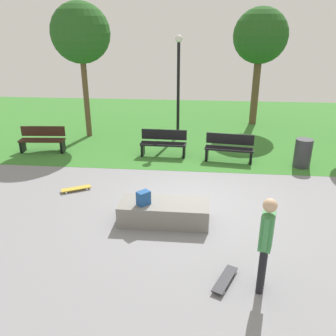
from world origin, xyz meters
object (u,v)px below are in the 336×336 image
object	(u,v)px
park_bench_far_left	(229,147)
tree_young_birch	(81,34)
concrete_ledge	(164,212)
skater_performing_trick	(266,238)
park_bench_far_right	(42,139)
lamp_post	(178,77)
skateboard_spare	(76,188)
tree_broad_elm	(260,37)
trash_bin	(303,153)
backpack_on_ledge	(143,198)
park_bench_near_path	(164,142)
skateboard_by_ledge	(225,279)

from	to	relation	value
park_bench_far_left	tree_young_birch	distance (m)	7.11
concrete_ledge	park_bench_far_left	distance (m)	4.56
skater_performing_trick	park_bench_far_right	xyz separation A→B (m)	(-6.83, 6.60, -0.53)
concrete_ledge	lamp_post	distance (m)	7.15
concrete_ledge	skateboard_spare	bearing A→B (deg)	151.74
tree_broad_elm	trash_bin	xyz separation A→B (m)	(0.86, -5.51, -3.40)
tree_broad_elm	trash_bin	bearing A→B (deg)	-81.14
backpack_on_ledge	park_bench_far_right	xyz separation A→B (m)	(-4.49, 4.66, -0.17)
lamp_post	trash_bin	bearing A→B (deg)	-34.52
park_bench_near_path	park_bench_far_left	bearing A→B (deg)	-7.96
lamp_post	park_bench_far_left	bearing A→B (deg)	-53.50
park_bench_far_left	tree_broad_elm	size ratio (longest dim) A/B	0.32
skateboard_by_ledge	skateboard_spare	xyz separation A→B (m)	(-3.91, 3.38, 0.00)
skater_performing_trick	tree_broad_elm	bearing A→B (deg)	83.32
backpack_on_ledge	skater_performing_trick	size ratio (longest dim) A/B	0.19
skateboard_by_ledge	skateboard_spare	size ratio (longest dim) A/B	1.02
lamp_post	skateboard_spare	bearing A→B (deg)	-114.48
skateboard_by_ledge	park_bench_near_path	xyz separation A→B (m)	(-1.80, 6.50, 0.42)
lamp_post	trash_bin	distance (m)	5.52
concrete_ledge	park_bench_far_right	distance (m)	6.70
concrete_ledge	tree_young_birch	size ratio (longest dim) A/B	0.40
skateboard_by_ledge	park_bench_far_left	size ratio (longest dim) A/B	0.49
skateboard_spare	backpack_on_ledge	bearing A→B (deg)	-35.27
concrete_ledge	lamp_post	xyz separation A→B (m)	(-0.16, 6.80, 2.20)
skateboard_spare	trash_bin	world-z (taller)	trash_bin
skateboard_spare	tree_young_birch	bearing A→B (deg)	103.67
skateboard_spare	park_bench_far_left	bearing A→B (deg)	32.59
skateboard_by_ledge	park_bench_far_right	size ratio (longest dim) A/B	0.50
skater_performing_trick	backpack_on_ledge	bearing A→B (deg)	140.38
skater_performing_trick	park_bench_near_path	size ratio (longest dim) A/B	1.07
tree_broad_elm	lamp_post	size ratio (longest dim) A/B	1.28
park_bench_far_left	concrete_ledge	bearing A→B (deg)	-112.78
park_bench_far_right	tree_broad_elm	world-z (taller)	tree_broad_elm
skater_performing_trick	lamp_post	world-z (taller)	lamp_post
skateboard_by_ledge	backpack_on_ledge	bearing A→B (deg)	133.28
park_bench_far_right	skater_performing_trick	bearing A→B (deg)	-43.99
skateboard_by_ledge	park_bench_far_left	world-z (taller)	park_bench_far_left
backpack_on_ledge	trash_bin	size ratio (longest dim) A/B	0.34
skater_performing_trick	tree_young_birch	xyz separation A→B (m)	(-5.78, 8.72, 3.01)
backpack_on_ledge	skateboard_spare	distance (m)	2.71
park_bench_far_right	tree_young_birch	world-z (taller)	tree_young_birch
skater_performing_trick	park_bench_near_path	distance (m)	7.03
tree_broad_elm	backpack_on_ledge	bearing A→B (deg)	-111.17
skater_performing_trick	tree_young_birch	world-z (taller)	tree_young_birch
skateboard_spare	tree_broad_elm	bearing A→B (deg)	53.76
tree_young_birch	concrete_ledge	bearing A→B (deg)	-59.69
concrete_ledge	park_bench_far_left	size ratio (longest dim) A/B	1.25
skateboard_spare	skateboard_by_ledge	bearing A→B (deg)	-40.88
concrete_ledge	backpack_on_ledge	size ratio (longest dim) A/B	6.44
park_bench_near_path	tree_young_birch	world-z (taller)	tree_young_birch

